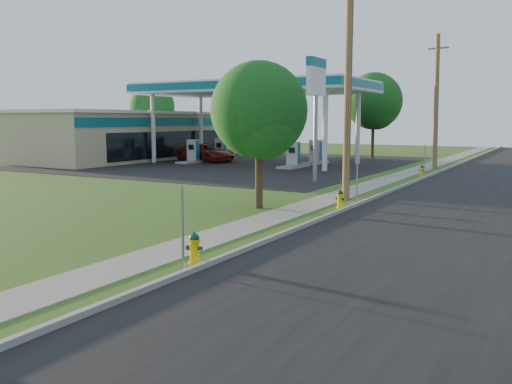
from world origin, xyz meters
TOP-DOWN VIEW (x-y plane):
  - ground_plane at (0.00, 0.00)m, footprint 140.00×140.00m
  - road at (4.50, 10.00)m, footprint 8.00×120.00m
  - curb at (0.50, 10.00)m, footprint 0.15×120.00m
  - sidewalk at (-1.25, 10.00)m, footprint 1.50×120.00m
  - forecourt at (-16.00, 32.00)m, footprint 26.00×28.00m
  - utility_pole_mid at (-0.60, 17.00)m, footprint 1.40×0.32m
  - utility_pole_far at (-0.60, 35.00)m, footprint 1.40×0.32m
  - sign_post_near at (0.25, 4.20)m, footprint 0.05×0.04m
  - sign_post_mid at (0.25, 16.00)m, footprint 0.05×0.04m
  - sign_post_far at (0.25, 28.20)m, footprint 0.05×0.04m
  - gas_canopy at (-14.00, 32.00)m, footprint 18.18×9.18m
  - fuel_pump_nw at (-18.50, 30.00)m, footprint 1.20×3.20m
  - fuel_pump_ne at (-9.50, 30.00)m, footprint 1.20×3.20m
  - fuel_pump_sw at (-18.50, 34.00)m, footprint 1.20×3.20m
  - fuel_pump_se at (-9.50, 34.00)m, footprint 1.20×3.20m
  - convenience_store at (-26.98, 32.00)m, footprint 10.40×22.40m
  - price_pylon at (-4.50, 22.50)m, footprint 0.34×2.04m
  - tree_verge at (-2.64, 12.94)m, footprint 3.79×3.79m
  - tree_lot at (-7.39, 42.04)m, footprint 5.06×5.06m
  - tree_back at (-31.28, 40.12)m, footprint 4.81×4.81m
  - hydrant_near at (0.09, 4.86)m, footprint 0.42×0.37m
  - hydrant_mid at (0.08, 14.53)m, footprint 0.39×0.35m
  - hydrant_far at (0.09, 28.38)m, footprint 0.38×0.34m
  - car_red at (-18.43, 31.72)m, footprint 5.84×3.62m

SIDE VIEW (x-z plane):
  - ground_plane at x=0.00m, z-range 0.00..0.00m
  - road at x=4.50m, z-range 0.00..0.02m
  - forecourt at x=-16.00m, z-range 0.00..0.02m
  - sidewalk at x=-1.25m, z-range 0.00..0.03m
  - curb at x=0.50m, z-range 0.00..0.15m
  - hydrant_far at x=0.09m, z-range -0.01..0.73m
  - hydrant_mid at x=0.08m, z-range -0.01..0.74m
  - hydrant_near at x=0.09m, z-range -0.01..0.80m
  - fuel_pump_nw at x=-18.50m, z-range -0.23..1.67m
  - fuel_pump_ne at x=-9.50m, z-range -0.23..1.67m
  - fuel_pump_sw at x=-18.50m, z-range -0.23..1.67m
  - fuel_pump_se at x=-9.50m, z-range -0.23..1.67m
  - car_red at x=-18.43m, z-range 0.00..1.51m
  - sign_post_near at x=0.25m, z-range 0.00..2.00m
  - sign_post_mid at x=0.25m, z-range 0.00..2.00m
  - sign_post_far at x=0.25m, z-range 0.00..2.00m
  - convenience_store at x=-26.98m, z-range 0.01..4.25m
  - tree_verge at x=-2.64m, z-range 0.82..6.57m
  - tree_back at x=-31.28m, z-range 1.05..8.34m
  - utility_pole_far at x=-0.60m, z-range 0.05..9.56m
  - tree_lot at x=-7.39m, z-range 1.11..8.78m
  - utility_pole_mid at x=-0.60m, z-range 0.05..9.85m
  - price_pylon at x=-4.50m, z-range 2.01..8.86m
  - gas_canopy at x=-14.00m, z-range 2.70..9.10m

